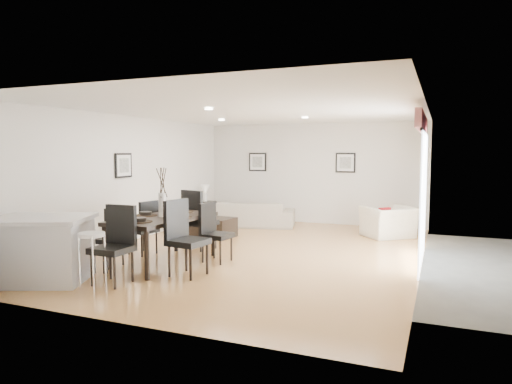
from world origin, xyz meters
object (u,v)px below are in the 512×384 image
at_px(sofa, 252,214).
at_px(armchair, 389,222).
at_px(dining_chair_wfar, 146,225).
at_px(dining_chair_foot, 197,217).
at_px(coffee_table, 210,227).
at_px(side_table, 206,212).
at_px(dining_table, 163,221).
at_px(dining_chair_wnear, 111,233).
at_px(kitchen_island, 41,249).
at_px(dining_chair_efar, 213,229).
at_px(dining_chair_enear, 183,233).
at_px(dining_chair_head, 116,240).
at_px(bar_stool, 92,241).

height_order(sofa, armchair, armchair).
distance_m(armchair, dining_chair_wfar, 5.41).
distance_m(armchair, dining_chair_foot, 4.42).
relative_size(coffee_table, side_table, 1.85).
xyz_separation_m(dining_table, dining_chair_wnear, (-0.70, -0.50, -0.17)).
xyz_separation_m(coffee_table, kitchen_island, (-0.61, -4.18, 0.27)).
distance_m(dining_table, kitchen_island, 1.94).
relative_size(dining_table, dining_chair_wfar, 2.01).
bearing_deg(kitchen_island, dining_chair_efar, 27.08).
height_order(dining_chair_enear, dining_chair_head, dining_chair_enear).
bearing_deg(kitchen_island, dining_chair_wnear, 48.55).
relative_size(dining_chair_wnear, bar_stool, 1.27).
relative_size(armchair, kitchen_island, 0.63).
distance_m(sofa, dining_chair_efar, 3.87).
bearing_deg(coffee_table, dining_chair_wnear, -87.55).
bearing_deg(dining_chair_head, dining_chair_foot, 90.34).
bearing_deg(kitchen_island, dining_chair_head, -3.12).
bearing_deg(dining_chair_wfar, sofa, -175.74).
height_order(sofa, dining_chair_head, dining_chair_head).
relative_size(sofa, dining_table, 1.08).
bearing_deg(dining_chair_head, dining_chair_wnear, 134.02).
relative_size(armchair, dining_table, 0.52).
relative_size(sofa, dining_chair_head, 1.93).
bearing_deg(dining_chair_enear, dining_chair_foot, 30.78).
bearing_deg(kitchen_island, dining_chair_enear, 9.70).
height_order(dining_chair_efar, bar_stool, dining_chair_efar).
bearing_deg(sofa, dining_chair_wnear, 69.81).
bearing_deg(side_table, dining_chair_efar, -59.78).
xyz_separation_m(sofa, dining_chair_foot, (0.11, -3.05, 0.34)).
height_order(sofa, dining_chair_efar, dining_chair_efar).
relative_size(armchair, dining_chair_foot, 0.90).
bearing_deg(coffee_table, armchair, 27.93).
relative_size(dining_table, dining_chair_efar, 1.98).
bearing_deg(kitchen_island, armchair, 29.20).
xyz_separation_m(dining_chair_enear, dining_chair_head, (-0.69, -0.74, -0.02)).
distance_m(dining_chair_wnear, dining_chair_head, 1.01).
height_order(dining_chair_wnear, dining_chair_head, dining_chair_head).
relative_size(sofa, dining_chair_efar, 2.13).
xyz_separation_m(armchair, bar_stool, (-3.46, -5.65, 0.34)).
distance_m(kitchen_island, bar_stool, 0.98).
height_order(armchair, coffee_table, armchair).
distance_m(sofa, dining_chair_foot, 3.08).
xyz_separation_m(dining_chair_wfar, dining_chair_foot, (0.68, 0.74, 0.09)).
height_order(side_table, bar_stool, bar_stool).
distance_m(side_table, kitchen_island, 5.94).
bearing_deg(dining_table, kitchen_island, -118.91).
relative_size(dining_table, kitchen_island, 1.21).
height_order(dining_chair_efar, kitchen_island, dining_chair_efar).
xyz_separation_m(sofa, dining_chair_enear, (0.83, -4.75, 0.34)).
distance_m(armchair, dining_chair_enear, 5.27).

